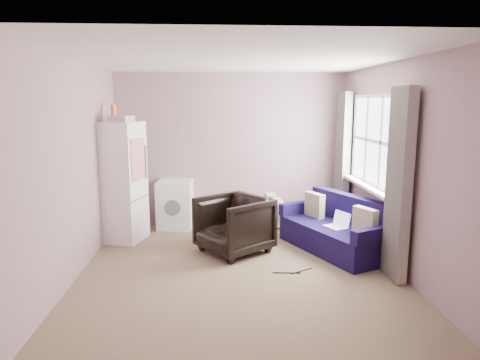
% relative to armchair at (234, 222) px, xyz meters
% --- Properties ---
extents(room, '(3.84, 4.24, 2.54)m').
position_rel_armchair_xyz_m(room, '(0.05, -0.59, 0.83)').
color(room, '#7F6A53').
rests_on(room, ground).
extents(armchair, '(1.11, 1.12, 0.85)m').
position_rel_armchair_xyz_m(armchair, '(0.00, 0.00, 0.00)').
color(armchair, black).
rests_on(armchair, ground).
extents(fridge, '(0.74, 0.74, 1.99)m').
position_rel_armchair_xyz_m(fridge, '(-1.63, 0.65, 0.46)').
color(fridge, white).
rests_on(fridge, ground).
extents(washing_machine, '(0.59, 0.59, 0.77)m').
position_rel_armchair_xyz_m(washing_machine, '(-0.90, 1.26, -0.02)').
color(washing_machine, white).
rests_on(washing_machine, ground).
extents(side_table, '(0.42, 0.42, 0.56)m').
position_rel_armchair_xyz_m(side_table, '(0.64, 1.18, -0.16)').
color(side_table, white).
rests_on(side_table, ground).
extents(sofa, '(1.38, 1.82, 0.74)m').
position_rel_armchair_xyz_m(sofa, '(1.44, 0.01, -0.15)').
color(sofa, '#180F47').
rests_on(sofa, ground).
extents(window_dressing, '(0.17, 2.62, 2.18)m').
position_rel_armchair_xyz_m(window_dressing, '(1.82, 0.10, 0.68)').
color(window_dressing, white).
rests_on(window_dressing, ground).
extents(floor_cables, '(0.51, 0.18, 0.01)m').
position_rel_armchair_xyz_m(floor_cables, '(0.69, -0.76, -0.42)').
color(floor_cables, black).
rests_on(floor_cables, ground).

